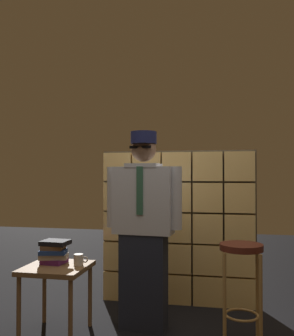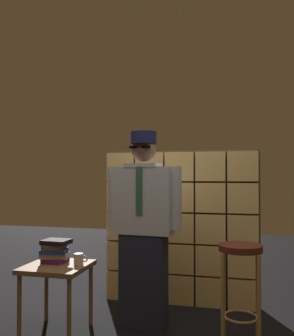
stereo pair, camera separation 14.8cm
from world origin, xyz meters
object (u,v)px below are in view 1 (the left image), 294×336
at_px(side_table, 56,275).
at_px(coffee_mug, 79,260).
at_px(standing_person, 144,225).
at_px(book_stack, 54,252).
at_px(bar_stool, 241,270).

xyz_separation_m(side_table, coffee_mug, (0.18, 0.04, 0.13)).
relative_size(side_table, coffee_mug, 4.58).
bearing_deg(side_table, standing_person, 19.99).
bearing_deg(standing_person, coffee_mug, -153.04).
distance_m(standing_person, side_table, 0.85).
height_order(side_table, coffee_mug, coffee_mug).
relative_size(side_table, book_stack, 2.22).
xyz_separation_m(bar_stool, coffee_mug, (-1.34, -0.04, 0.03)).
relative_size(standing_person, side_table, 3.00).
bearing_deg(book_stack, coffee_mug, -4.46).
relative_size(standing_person, book_stack, 6.64).
bearing_deg(coffee_mug, bar_stool, 1.85).
bearing_deg(coffee_mug, side_table, -166.63).
bearing_deg(bar_stool, coffee_mug, -178.15).
xyz_separation_m(standing_person, side_table, (-0.70, -0.26, -0.40)).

